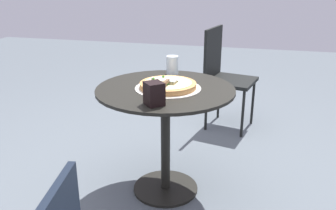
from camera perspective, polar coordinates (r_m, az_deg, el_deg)
name	(u,v)px	position (r m, az deg, el deg)	size (l,w,h in m)	color
ground_plane	(166,189)	(2.46, -0.38, -13.19)	(10.00, 10.00, 0.00)	#576067
patio_table	(165,115)	(2.22, -0.41, -1.63)	(0.84, 0.84, 0.71)	black
pizza_on_tray	(168,85)	(2.14, -0.01, 3.13)	(0.40, 0.40, 0.05)	silver
pizza_server	(168,81)	(2.09, -0.02, 3.84)	(0.21, 0.09, 0.02)	silver
drinking_cup	(172,65)	(2.44, 0.70, 6.34)	(0.08, 0.08, 0.13)	white
napkin_dispenser	(154,94)	(1.86, -2.22, 1.82)	(0.09, 0.09, 0.12)	black
patio_chair_near	(223,71)	(3.29, 8.80, 5.32)	(0.48, 0.48, 0.91)	black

